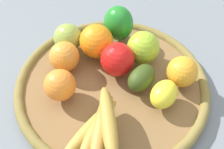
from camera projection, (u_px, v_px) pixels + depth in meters
ground_plane at (112, 88)px, 0.67m from camera, size 2.40×2.40×0.00m
basket at (112, 84)px, 0.66m from camera, size 0.45×0.45×0.03m
orange_2 at (96, 41)px, 0.67m from camera, size 0.10×0.10×0.08m
banana_bunch at (99, 127)px, 0.53m from camera, size 0.17×0.16×0.07m
apple_2 at (143, 48)px, 0.66m from camera, size 0.10×0.10×0.08m
orange_1 at (182, 72)px, 0.62m from camera, size 0.09×0.09×0.07m
orange_3 at (64, 57)px, 0.65m from camera, size 0.10×0.10×0.07m
lemon_0 at (164, 94)px, 0.59m from camera, size 0.09×0.07×0.05m
bell_pepper at (118, 23)px, 0.71m from camera, size 0.08×0.08×0.09m
orange_0 at (60, 85)px, 0.59m from camera, size 0.07×0.07×0.07m
avocado at (141, 78)px, 0.62m from camera, size 0.09×0.07×0.05m
apple_1 at (68, 38)px, 0.69m from camera, size 0.09×0.09×0.07m
apple_0 at (117, 59)px, 0.63m from camera, size 0.11×0.11×0.08m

